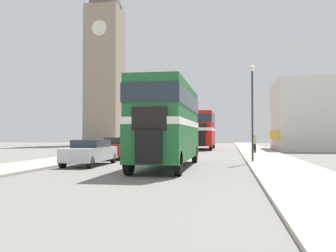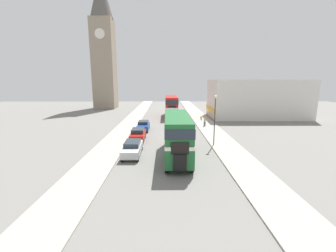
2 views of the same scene
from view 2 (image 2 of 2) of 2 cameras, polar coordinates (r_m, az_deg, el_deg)
The scene contains 13 objects.
ground_plane at distance 24.55m, azimuth 0.16°, elevation -6.53°, with size 120.00×120.00×0.00m, color slate.
sidewalk_right at distance 25.53m, azimuth 15.58°, elevation -6.11°, with size 3.50×120.00×0.12m.
sidewalk_left at distance 25.36m, azimuth -15.37°, elevation -6.22°, with size 3.50×120.00×0.12m.
double_decker_bus at distance 22.16m, azimuth 2.29°, elevation -1.75°, with size 2.43×9.63×4.26m.
bus_distant at distance 47.29m, azimuth 0.85°, elevation 5.40°, with size 2.49×9.86×4.38m.
car_parked_near at distance 23.58m, azimuth -9.01°, elevation -5.53°, with size 1.72×4.68×1.44m.
car_parked_mid at distance 29.04m, azimuth -7.65°, elevation -2.18°, with size 1.71×4.12×1.54m.
car_parked_far at distance 34.86m, azimuth -6.27°, elevation 0.11°, with size 1.68×4.12×1.47m.
pedestrian_walking at distance 37.86m, azimuth 9.30°, elevation 1.36°, with size 0.33×0.33×1.63m.
bicycle_on_pavement at distance 43.69m, azimuth 8.45°, elevation 1.98°, with size 0.05×1.76×0.78m.
street_lamp at distance 26.46m, azimuth 11.83°, elevation 3.34°, with size 0.36×0.36×5.86m.
church_tower at distance 66.01m, azimuth -16.16°, elevation 19.78°, with size 5.91×5.91×34.51m.
shop_building_block at distance 50.47m, azimuth 21.64°, elevation 6.45°, with size 19.18×9.99×7.76m.
Camera 2 is at (-0.32, -23.35, 7.58)m, focal length 24.00 mm.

